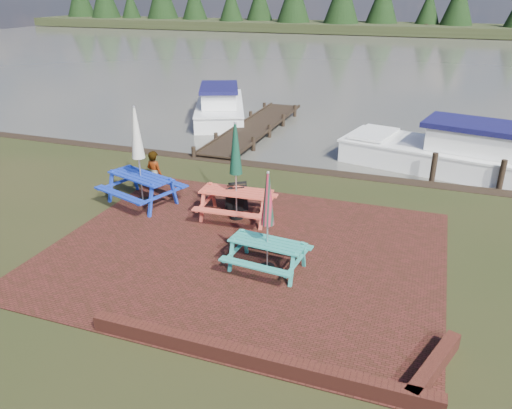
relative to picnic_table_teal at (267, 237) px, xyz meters
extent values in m
plane|color=black|center=(-0.75, -0.39, -0.80)|extent=(120.00, 120.00, 0.00)
cube|color=#351910|center=(-0.75, 0.61, -0.79)|extent=(9.00, 7.50, 0.02)
cube|color=#4C1E16|center=(0.75, -2.99, -0.65)|extent=(6.00, 0.22, 0.30)
cube|color=#4C1E16|center=(3.55, -2.19, -0.65)|extent=(0.82, 1.77, 0.30)
cube|color=#4B4940|center=(-0.75, 36.61, -0.80)|extent=(120.00, 60.00, 0.02)
cube|color=black|center=(-0.75, 65.61, -0.30)|extent=(120.00, 10.00, 1.20)
cube|color=teal|center=(0.00, 0.00, -0.12)|extent=(1.69, 0.79, 0.04)
cube|color=teal|center=(-0.06, -0.62, -0.39)|extent=(1.65, 0.37, 0.04)
cube|color=teal|center=(0.06, 0.62, -0.39)|extent=(1.65, 0.37, 0.04)
cube|color=teal|center=(-0.71, 0.07, -0.46)|extent=(0.21, 1.42, 0.67)
cube|color=teal|center=(0.71, -0.07, -0.46)|extent=(0.21, 1.42, 0.67)
cylinder|color=black|center=(0.00, 0.00, -0.75)|extent=(0.33, 0.33, 0.09)
cylinder|color=#B2B2B7|center=(0.00, 0.00, 0.34)|extent=(0.03, 0.03, 2.28)
cone|color=#B11933|center=(0.00, 0.00, 0.89)|extent=(0.29, 0.29, 1.14)
cube|color=#DC4D38|center=(-1.62, 2.25, -0.02)|extent=(1.93, 0.84, 0.04)
cube|color=#DC4D38|center=(-1.58, 1.54, -0.33)|extent=(1.90, 0.36, 0.04)
cube|color=#DC4D38|center=(-1.66, 2.96, -0.33)|extent=(1.90, 0.36, 0.04)
cube|color=#DC4D38|center=(-2.44, 2.20, -0.41)|extent=(0.18, 1.64, 0.78)
cube|color=#DC4D38|center=(-0.81, 2.29, -0.41)|extent=(0.18, 1.64, 0.78)
cylinder|color=black|center=(-1.62, 2.25, -0.75)|extent=(0.38, 0.38, 0.10)
cylinder|color=#B2B2B7|center=(-1.62, 2.25, 0.51)|extent=(0.04, 0.04, 2.62)
cone|color=#0E3525|center=(-1.62, 2.25, 1.14)|extent=(0.34, 0.34, 1.31)
cube|color=#1631A9|center=(-4.55, 2.30, 0.03)|extent=(2.15, 1.38, 0.04)
cube|color=#1631A9|center=(-4.80, 1.58, -0.30)|extent=(1.99, 0.90, 0.04)
cube|color=#1631A9|center=(-4.31, 3.02, -0.30)|extent=(1.99, 0.90, 0.04)
cube|color=#1631A9|center=(-5.38, 2.58, -0.38)|extent=(0.64, 1.68, 0.83)
cube|color=#1631A9|center=(-3.73, 2.02, -0.38)|extent=(0.64, 1.68, 0.83)
cylinder|color=black|center=(-4.55, 2.30, -0.74)|extent=(0.40, 0.40, 0.11)
cylinder|color=#B2B2B7|center=(-4.55, 2.30, 0.60)|extent=(0.04, 0.04, 2.79)
cone|color=beige|center=(-4.55, 2.30, 1.27)|extent=(0.36, 0.36, 1.40)
cube|color=black|center=(-1.76, 2.45, -0.38)|extent=(0.53, 0.46, 0.82)
cube|color=black|center=(-1.76, 2.73, -0.38)|extent=(0.53, 0.46, 0.82)
cube|color=black|center=(-1.76, 2.59, 0.02)|extent=(0.44, 0.32, 0.03)
cube|color=black|center=(-4.25, 11.11, -0.68)|extent=(1.60, 9.00, 0.06)
cube|color=black|center=(-5.00, 11.11, -0.63)|extent=(0.08, 9.00, 0.08)
cube|color=black|center=(-3.50, 11.11, -0.63)|extent=(0.08, 9.00, 0.08)
cylinder|color=black|center=(-5.05, 6.61, -0.90)|extent=(0.16, 0.16, 1.00)
cylinder|color=black|center=(-3.45, 6.61, -0.90)|extent=(0.16, 0.16, 1.00)
cube|color=white|center=(-6.85, 13.14, -0.70)|extent=(4.43, 6.65, 0.90)
cube|color=white|center=(-6.85, 13.14, -0.23)|extent=(4.52, 6.79, 0.07)
cube|color=white|center=(-6.56, 12.44, 0.20)|extent=(2.46, 3.04, 0.77)
cube|color=#12113E|center=(-6.56, 12.44, 0.64)|extent=(2.76, 3.46, 0.16)
cube|color=white|center=(-7.77, 15.35, -0.11)|extent=(2.13, 1.76, 0.09)
cube|color=white|center=(3.68, 8.85, -0.68)|extent=(7.51, 4.00, 0.95)
cube|color=white|center=(3.68, 8.85, -0.19)|extent=(7.66, 4.08, 0.08)
cube|color=white|center=(4.51, 8.66, 0.27)|extent=(3.32, 2.40, 0.81)
cube|color=#12113E|center=(4.51, 8.66, 0.73)|extent=(3.78, 2.69, 0.17)
cube|color=white|center=(1.03, 9.45, -0.06)|extent=(1.72, 2.34, 0.10)
imported|color=gray|center=(-5.38, 4.37, 0.05)|extent=(0.69, 0.54, 1.69)
camera|label=1|loc=(2.99, -9.05, 4.93)|focal=35.00mm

